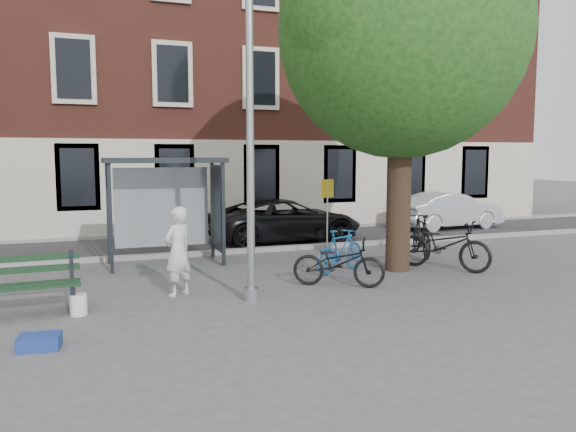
% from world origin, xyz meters
% --- Properties ---
extents(ground, '(90.00, 90.00, 0.00)m').
position_xyz_m(ground, '(0.00, 0.00, 0.00)').
color(ground, '#4C4C4F').
rests_on(ground, ground).
extents(road, '(40.00, 4.00, 0.01)m').
position_xyz_m(road, '(0.00, 7.00, 0.01)').
color(road, '#28282B').
rests_on(road, ground).
extents(curb_near, '(40.00, 0.25, 0.12)m').
position_xyz_m(curb_near, '(0.00, 5.00, 0.06)').
color(curb_near, gray).
rests_on(curb_near, ground).
extents(curb_far, '(40.00, 0.25, 0.12)m').
position_xyz_m(curb_far, '(0.00, 9.00, 0.06)').
color(curb_far, gray).
rests_on(curb_far, ground).
extents(building_row, '(30.00, 8.00, 14.00)m').
position_xyz_m(building_row, '(0.00, 13.00, 7.00)').
color(building_row, brown).
rests_on(building_row, ground).
extents(lamppost, '(0.28, 0.35, 6.11)m').
position_xyz_m(lamppost, '(0.00, 0.00, 2.78)').
color(lamppost, '#9EA0A3').
rests_on(lamppost, ground).
extents(tree_right, '(5.76, 5.60, 8.20)m').
position_xyz_m(tree_right, '(4.01, 1.38, 5.62)').
color(tree_right, black).
rests_on(tree_right, ground).
extents(bus_shelter, '(2.85, 1.45, 2.62)m').
position_xyz_m(bus_shelter, '(-0.61, 4.11, 1.92)').
color(bus_shelter, '#1E2328').
rests_on(bus_shelter, ground).
extents(painter, '(0.75, 0.69, 1.72)m').
position_xyz_m(painter, '(-1.20, 0.85, 0.86)').
color(painter, silver).
rests_on(painter, ground).
extents(bench, '(1.94, 0.69, 0.99)m').
position_xyz_m(bench, '(-3.91, 0.35, 0.45)').
color(bench, '#1E2328').
rests_on(bench, ground).
extents(bike_a, '(1.95, 1.54, 0.99)m').
position_xyz_m(bike_a, '(2.00, 0.47, 0.49)').
color(bike_a, black).
rests_on(bike_a, ground).
extents(bike_b, '(1.69, 1.16, 1.00)m').
position_xyz_m(bike_b, '(2.65, 1.76, 0.50)').
color(bike_b, '#1A5692').
rests_on(bike_b, ground).
extents(bike_c, '(1.91, 2.27, 1.17)m').
position_xyz_m(bike_c, '(5.06, 1.19, 0.59)').
color(bike_c, black).
rests_on(bike_c, ground).
extents(bike_d, '(1.14, 1.95, 1.13)m').
position_xyz_m(bike_d, '(5.56, 2.87, 0.56)').
color(bike_d, black).
rests_on(bike_d, ground).
extents(car_dark, '(4.87, 2.42, 1.33)m').
position_xyz_m(car_dark, '(3.06, 6.59, 0.66)').
color(car_dark, black).
rests_on(car_dark, ground).
extents(car_silver, '(4.16, 1.72, 1.34)m').
position_xyz_m(car_silver, '(9.71, 7.40, 0.67)').
color(car_silver, '#B5B7BE').
rests_on(car_silver, ground).
extents(blue_crate, '(0.59, 0.46, 0.20)m').
position_xyz_m(blue_crate, '(-3.50, -1.50, 0.10)').
color(blue_crate, navy).
rests_on(blue_crate, ground).
extents(bucket_b, '(0.32, 0.32, 0.36)m').
position_xyz_m(bucket_b, '(-3.00, 0.08, 0.18)').
color(bucket_b, white).
rests_on(bucket_b, ground).
extents(notice_sign, '(0.36, 0.09, 2.07)m').
position_xyz_m(notice_sign, '(3.00, 3.30, 1.53)').
color(notice_sign, '#9EA0A3').
rests_on(notice_sign, ground).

